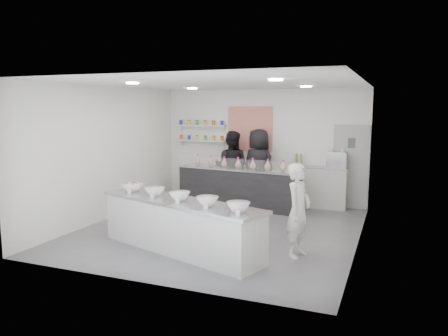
# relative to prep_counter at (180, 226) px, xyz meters

# --- Properties ---
(floor) EXTENTS (6.00, 6.00, 0.00)m
(floor) POSITION_rel_prep_counter_xyz_m (0.15, 1.54, -0.46)
(floor) COLOR #515156
(floor) RESTS_ON ground
(ceiling) EXTENTS (6.00, 6.00, 0.00)m
(ceiling) POSITION_rel_prep_counter_xyz_m (0.15, 1.54, 2.54)
(ceiling) COLOR white
(ceiling) RESTS_ON floor
(back_wall) EXTENTS (5.50, 0.00, 5.50)m
(back_wall) POSITION_rel_prep_counter_xyz_m (0.15, 4.54, 1.04)
(back_wall) COLOR white
(back_wall) RESTS_ON floor
(left_wall) EXTENTS (0.00, 6.00, 6.00)m
(left_wall) POSITION_rel_prep_counter_xyz_m (-2.60, 1.54, 1.04)
(left_wall) COLOR white
(left_wall) RESTS_ON floor
(right_wall) EXTENTS (0.00, 6.00, 6.00)m
(right_wall) POSITION_rel_prep_counter_xyz_m (2.90, 1.54, 1.04)
(right_wall) COLOR white
(right_wall) RESTS_ON floor
(back_door) EXTENTS (0.88, 0.04, 2.10)m
(back_door) POSITION_rel_prep_counter_xyz_m (2.45, 4.51, 0.59)
(back_door) COLOR #9B9A98
(back_door) RESTS_ON floor
(pattern_panel) EXTENTS (1.25, 0.03, 1.20)m
(pattern_panel) POSITION_rel_prep_counter_xyz_m (-0.20, 4.52, 1.49)
(pattern_panel) COLOR #BB1100
(pattern_panel) RESTS_ON back_wall
(jar_shelf_lower) EXTENTS (1.45, 0.22, 0.04)m
(jar_shelf_lower) POSITION_rel_prep_counter_xyz_m (-1.60, 4.44, 1.14)
(jar_shelf_lower) COLOR silver
(jar_shelf_lower) RESTS_ON back_wall
(jar_shelf_upper) EXTENTS (1.45, 0.22, 0.04)m
(jar_shelf_upper) POSITION_rel_prep_counter_xyz_m (-1.60, 4.44, 1.56)
(jar_shelf_upper) COLOR silver
(jar_shelf_upper) RESTS_ON back_wall
(preserve_jars) EXTENTS (1.45, 0.10, 0.56)m
(preserve_jars) POSITION_rel_prep_counter_xyz_m (-1.60, 4.42, 1.42)
(preserve_jars) COLOR #FC5409
(preserve_jars) RESTS_ON jar_shelf_lower
(downlight_0) EXTENTS (0.24, 0.24, 0.02)m
(downlight_0) POSITION_rel_prep_counter_xyz_m (-1.25, 0.54, 2.52)
(downlight_0) COLOR white
(downlight_0) RESTS_ON ceiling
(downlight_1) EXTENTS (0.24, 0.24, 0.02)m
(downlight_1) POSITION_rel_prep_counter_xyz_m (1.55, 0.54, 2.52)
(downlight_1) COLOR white
(downlight_1) RESTS_ON ceiling
(downlight_2) EXTENTS (0.24, 0.24, 0.02)m
(downlight_2) POSITION_rel_prep_counter_xyz_m (-1.25, 3.14, 2.52)
(downlight_2) COLOR white
(downlight_2) RESTS_ON ceiling
(downlight_3) EXTENTS (0.24, 0.24, 0.02)m
(downlight_3) POSITION_rel_prep_counter_xyz_m (1.55, 3.14, 2.52)
(downlight_3) COLOR white
(downlight_3) RESTS_ON ceiling
(prep_counter) EXTENTS (3.44, 1.78, 0.92)m
(prep_counter) POSITION_rel_prep_counter_xyz_m (0.00, 0.00, 0.00)
(prep_counter) COLOR #BABBB4
(prep_counter) RESTS_ON floor
(back_bar) EXTENTS (3.30, 0.99, 1.01)m
(back_bar) POSITION_rel_prep_counter_xyz_m (-0.21, 3.59, 0.04)
(back_bar) COLOR black
(back_bar) RESTS_ON floor
(sneeze_guard) EXTENTS (3.18, 0.40, 0.27)m
(sneeze_guard) POSITION_rel_prep_counter_xyz_m (-0.24, 3.31, 0.68)
(sneeze_guard) COLOR white
(sneeze_guard) RESTS_ON back_bar
(espresso_ledge) EXTENTS (1.41, 0.45, 1.04)m
(espresso_ledge) POSITION_rel_prep_counter_xyz_m (1.70, 4.32, 0.06)
(espresso_ledge) COLOR #BABBB4
(espresso_ledge) RESTS_ON floor
(espresso_machine) EXTENTS (0.49, 0.34, 0.37)m
(espresso_machine) POSITION_rel_prep_counter_xyz_m (2.13, 4.32, 0.77)
(espresso_machine) COLOR #93969E
(espresso_machine) RESTS_ON espresso_ledge
(cup_stacks) EXTENTS (0.24, 0.24, 0.31)m
(cup_stacks) POSITION_rel_prep_counter_xyz_m (1.15, 4.32, 0.74)
(cup_stacks) COLOR tan
(cup_stacks) RESTS_ON espresso_ledge
(prep_bowls) EXTENTS (2.98, 1.38, 0.15)m
(prep_bowls) POSITION_rel_prep_counter_xyz_m (0.00, -0.00, 0.53)
(prep_bowls) COLOR white
(prep_bowls) RESTS_ON prep_counter
(label_cards) EXTENTS (2.66, 0.04, 0.07)m
(label_cards) POSITION_rel_prep_counter_xyz_m (0.16, -0.48, 0.49)
(label_cards) COLOR white
(label_cards) RESTS_ON prep_counter
(cookie_bags) EXTENTS (2.56, 0.47, 0.28)m
(cookie_bags) POSITION_rel_prep_counter_xyz_m (-0.21, 3.59, 0.68)
(cookie_bags) COLOR #C875B0
(cookie_bags) RESTS_ON back_bar
(woman_prep) EXTENTS (0.50, 0.65, 1.60)m
(woman_prep) POSITION_rel_prep_counter_xyz_m (1.99, 0.51, 0.34)
(woman_prep) COLOR silver
(woman_prep) RESTS_ON floor
(staff_left) EXTENTS (0.98, 0.79, 1.91)m
(staff_left) POSITION_rel_prep_counter_xyz_m (-0.60, 4.14, 0.49)
(staff_left) COLOR black
(staff_left) RESTS_ON floor
(staff_right) EXTENTS (1.11, 0.89, 1.98)m
(staff_right) POSITION_rel_prep_counter_xyz_m (0.16, 4.14, 0.53)
(staff_right) COLOR black
(staff_right) RESTS_ON floor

